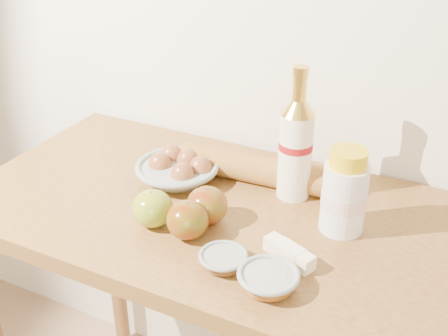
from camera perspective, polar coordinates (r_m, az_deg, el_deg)
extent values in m
cube|color=olive|center=(1.23, 0.63, -5.10)|extent=(1.20, 0.60, 0.04)
cylinder|color=brown|center=(1.91, -11.17, -8.33)|extent=(0.05, 0.05, 0.86)
cylinder|color=silver|center=(1.24, 7.23, 1.22)|extent=(0.08, 0.08, 0.20)
cylinder|color=maroon|center=(1.23, 7.30, 2.30)|extent=(0.08, 0.08, 0.02)
cone|color=gold|center=(1.19, 7.57, 6.14)|extent=(0.08, 0.08, 0.03)
cylinder|color=gold|center=(1.17, 7.70, 8.02)|extent=(0.03, 0.03, 0.05)
cylinder|color=gold|center=(1.16, 7.82, 9.71)|extent=(0.04, 0.04, 0.02)
cylinder|color=silver|center=(1.15, 12.08, -3.00)|extent=(0.11, 0.11, 0.15)
cylinder|color=beige|center=(1.15, 12.08, -3.00)|extent=(0.12, 0.12, 0.03)
cylinder|color=#E1B70B|center=(1.11, 12.55, 0.97)|extent=(0.09, 0.09, 0.03)
torus|color=gray|center=(1.32, -4.81, 0.13)|extent=(0.24, 0.24, 0.01)
ellipsoid|color=brown|center=(1.33, -6.52, 0.21)|extent=(0.07, 0.07, 0.07)
ellipsoid|color=brown|center=(1.28, -4.24, -0.83)|extent=(0.07, 0.07, 0.07)
ellipsoid|color=brown|center=(1.34, -3.68, 0.59)|extent=(0.07, 0.07, 0.07)
ellipsoid|color=brown|center=(1.37, -5.34, 1.09)|extent=(0.07, 0.07, 0.07)
ellipsoid|color=brown|center=(1.31, -2.41, -0.18)|extent=(0.07, 0.07, 0.07)
cylinder|color=#A87633|center=(1.31, 3.31, -0.12)|extent=(0.35, 0.09, 0.07)
sphere|color=#A87633|center=(1.37, -3.41, 1.24)|extent=(0.07, 0.07, 0.07)
sphere|color=#A87633|center=(1.27, 10.55, -1.58)|extent=(0.07, 0.07, 0.07)
ellipsoid|color=#A19120|center=(1.17, -7.27, -4.09)|extent=(0.09, 0.09, 0.08)
cylinder|color=#50341A|center=(1.15, -7.37, -2.69)|extent=(0.01, 0.01, 0.01)
ellipsoid|color=maroon|center=(1.12, -3.72, -5.27)|extent=(0.09, 0.09, 0.08)
cylinder|color=#4A3218|center=(1.11, -3.78, -3.83)|extent=(0.01, 0.01, 0.01)
ellipsoid|color=maroon|center=(1.17, -1.74, -3.82)|extent=(0.09, 0.09, 0.08)
cylinder|color=#4A2F18|center=(1.15, -1.76, -2.39)|extent=(0.01, 0.01, 0.01)
torus|color=gray|center=(1.06, -0.09, -8.90)|extent=(0.11, 0.11, 0.01)
cylinder|color=brown|center=(1.06, -0.09, -9.30)|extent=(0.09, 0.09, 0.02)
torus|color=gray|center=(1.01, 4.55, -10.74)|extent=(0.12, 0.12, 0.01)
cylinder|color=brown|center=(1.02, 4.52, -11.24)|extent=(0.09, 0.09, 0.02)
cube|color=#FFF7C5|center=(1.08, 6.63, -8.57)|extent=(0.11, 0.07, 0.03)
cube|color=white|center=(1.08, 6.63, -8.57)|extent=(0.07, 0.05, 0.03)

